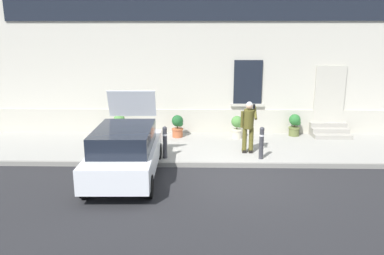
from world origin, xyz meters
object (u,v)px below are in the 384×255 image
(bollard_near_person, at_px, (261,142))
(planter_olive, at_px, (295,124))
(bollard_far_left, at_px, (165,141))
(person_on_phone, at_px, (248,124))
(planter_terracotta, at_px, (178,126))
(planter_cream, at_px, (237,126))
(planter_charcoal, at_px, (120,124))
(hatchback_car_white, at_px, (125,151))

(bollard_near_person, distance_m, planter_olive, 3.33)
(bollard_far_left, relative_size, planter_olive, 1.22)
(person_on_phone, distance_m, planter_terracotta, 3.19)
(planter_cream, bearing_deg, bollard_near_person, -77.75)
(bollard_far_left, height_order, planter_charcoal, bollard_far_left)
(person_on_phone, relative_size, planter_terracotta, 2.03)
(planter_olive, bearing_deg, hatchback_car_white, -144.13)
(planter_cream, relative_size, planter_olive, 1.00)
(planter_cream, height_order, planter_olive, same)
(hatchback_car_white, relative_size, person_on_phone, 2.35)
(bollard_near_person, bearing_deg, planter_cream, 102.25)
(planter_terracotta, height_order, planter_cream, same)
(hatchback_car_white, bearing_deg, planter_terracotta, 72.25)
(hatchback_car_white, bearing_deg, planter_olive, 35.87)
(bollard_far_left, height_order, person_on_phone, person_on_phone)
(bollard_near_person, height_order, planter_olive, bollard_near_person)
(planter_olive, bearing_deg, person_on_phone, -132.89)
(person_on_phone, bearing_deg, planter_cream, 105.20)
(bollard_far_left, xyz_separation_m, planter_terracotta, (0.25, 2.55, -0.11))
(hatchback_car_white, xyz_separation_m, planter_cream, (3.52, 3.81, -0.19))
(planter_charcoal, distance_m, planter_terracotta, 2.28)
(planter_terracotta, xyz_separation_m, planter_cream, (2.27, -0.09, 0.00))
(planter_charcoal, bearing_deg, planter_cream, -2.93)
(bollard_near_person, height_order, person_on_phone, person_on_phone)
(planter_charcoal, bearing_deg, planter_terracotta, -3.67)
(person_on_phone, height_order, planter_olive, person_on_phone)
(bollard_far_left, distance_m, planter_cream, 3.53)
(bollard_near_person, relative_size, planter_olive, 1.22)
(hatchback_car_white, xyz_separation_m, planter_terracotta, (1.25, 3.90, -0.19))
(hatchback_car_white, relative_size, bollard_far_left, 3.93)
(bollard_far_left, xyz_separation_m, person_on_phone, (2.71, 0.59, 0.44))
(bollard_near_person, bearing_deg, planter_charcoal, 152.02)
(planter_charcoal, bearing_deg, bollard_far_left, -53.21)
(hatchback_car_white, height_order, bollard_near_person, hatchback_car_white)
(planter_terracotta, relative_size, planter_olive, 1.00)
(bollard_far_left, bearing_deg, planter_charcoal, 126.79)
(person_on_phone, relative_size, planter_olive, 2.03)
(bollard_far_left, relative_size, planter_cream, 1.22)
(bollard_near_person, height_order, planter_cream, bollard_near_person)
(planter_terracotta, bearing_deg, bollard_near_person, -42.28)
(planter_terracotta, bearing_deg, planter_cream, -2.18)
(hatchback_car_white, xyz_separation_m, planter_olive, (5.79, 4.19, -0.19))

